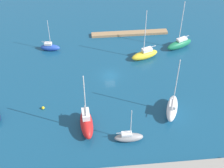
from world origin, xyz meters
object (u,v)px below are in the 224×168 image
at_px(sailboat_red_mid_basin, 87,123).
at_px(sailboat_green_by_breakwater, 179,44).
at_px(sailboat_blue_lone_south, 50,47).
at_px(sailboat_gray_east_end, 129,137).
at_px(sailboat_yellow_west_end, 145,54).
at_px(sailboat_white_near_pier, 172,108).
at_px(mooring_buoy_yellow, 43,108).
at_px(pier_dock, 130,33).

distance_m(sailboat_red_mid_basin, sailboat_green_by_breakwater, 37.70).
bearing_deg(sailboat_blue_lone_south, sailboat_gray_east_end, -52.57).
height_order(sailboat_red_mid_basin, sailboat_yellow_west_end, sailboat_red_mid_basin).
relative_size(sailboat_green_by_breakwater, sailboat_yellow_west_end, 0.99).
relative_size(sailboat_gray_east_end, sailboat_green_by_breakwater, 0.60).
relative_size(sailboat_white_near_pier, mooring_buoy_yellow, 21.17).
xyz_separation_m(sailboat_red_mid_basin, sailboat_gray_east_end, (-8.10, 3.83, -0.80)).
height_order(sailboat_gray_east_end, sailboat_white_near_pier, sailboat_white_near_pier).
relative_size(sailboat_red_mid_basin, sailboat_white_near_pier, 1.03).
height_order(sailboat_red_mid_basin, sailboat_gray_east_end, sailboat_red_mid_basin).
distance_m(pier_dock, sailboat_red_mid_basin, 37.84).
distance_m(sailboat_white_near_pier, mooring_buoy_yellow, 27.94).
xyz_separation_m(sailboat_green_by_breakwater, sailboat_blue_lone_south, (35.14, -2.26, -0.28)).
height_order(sailboat_blue_lone_south, mooring_buoy_yellow, sailboat_blue_lone_south).
relative_size(sailboat_yellow_west_end, mooring_buoy_yellow, 21.15).
height_order(sailboat_gray_east_end, sailboat_yellow_west_end, sailboat_yellow_west_end).
relative_size(pier_dock, sailboat_white_near_pier, 1.59).
xyz_separation_m(sailboat_yellow_west_end, sailboat_white_near_pier, (-2.26, 20.43, 0.35)).
bearing_deg(sailboat_red_mid_basin, sailboat_white_near_pier, 94.17).
bearing_deg(sailboat_yellow_west_end, pier_dock, -98.47).
relative_size(sailboat_red_mid_basin, mooring_buoy_yellow, 21.72).
height_order(sailboat_white_near_pier, mooring_buoy_yellow, sailboat_white_near_pier).
bearing_deg(sailboat_green_by_breakwater, pier_dock, -56.86).
height_order(pier_dock, sailboat_red_mid_basin, sailboat_red_mid_basin).
bearing_deg(sailboat_gray_east_end, sailboat_red_mid_basin, 155.50).
height_order(sailboat_blue_lone_south, sailboat_white_near_pier, sailboat_white_near_pier).
relative_size(sailboat_red_mid_basin, sailboat_yellow_west_end, 1.03).
xyz_separation_m(pier_dock, sailboat_red_mid_basin, (13.76, 35.22, 1.36)).
bearing_deg(mooring_buoy_yellow, sailboat_yellow_west_end, -147.02).
relative_size(pier_dock, sailboat_gray_east_end, 2.69).
bearing_deg(sailboat_gray_east_end, mooring_buoy_yellow, 149.85).
xyz_separation_m(pier_dock, sailboat_gray_east_end, (5.66, 39.06, 0.56)).
bearing_deg(sailboat_white_near_pier, sailboat_red_mid_basin, 117.76).
bearing_deg(pier_dock, sailboat_white_near_pier, 97.94).
bearing_deg(sailboat_white_near_pier, mooring_buoy_yellow, 101.32).
height_order(pier_dock, sailboat_white_near_pier, sailboat_white_near_pier).
bearing_deg(pier_dock, mooring_buoy_yellow, 51.08).
bearing_deg(sailboat_green_by_breakwater, sailboat_yellow_west_end, -2.76).
height_order(pier_dock, sailboat_yellow_west_end, sailboat_yellow_west_end).
distance_m(pier_dock, sailboat_green_by_breakwater, 15.03).
xyz_separation_m(sailboat_green_by_breakwater, sailboat_yellow_west_end, (10.26, 3.92, -0.03)).
relative_size(sailboat_red_mid_basin, sailboat_blue_lone_south, 1.55).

